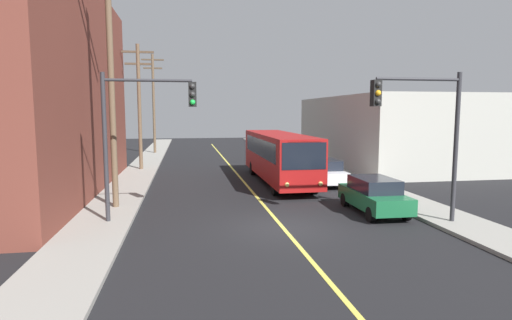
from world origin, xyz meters
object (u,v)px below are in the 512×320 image
Objects in this scene: traffic_signal_left_corner at (144,119)px; utility_pole_near at (111,67)px; city_bus at (278,155)px; parked_car_green at (374,195)px; parked_car_white at (324,172)px; utility_pole_mid at (139,101)px; traffic_signal_right_corner at (422,119)px; parked_car_blue at (295,159)px; utility_pole_far at (154,99)px.

utility_pole_near is at bearing 121.48° from traffic_signal_left_corner.
parked_car_green is at bearing -74.57° from city_bus.
city_bus is 3.18m from parked_car_white.
utility_pole_mid reaches higher than traffic_signal_right_corner.
parked_car_white is 15.57m from utility_pole_mid.
utility_pole_mid reaches higher than traffic_signal_left_corner.
utility_pole_mid reaches higher than city_bus.
parked_car_white is 0.74× the size of traffic_signal_right_corner.
city_bus is at bearing 105.43° from parked_car_green.
utility_pole_mid reaches higher than parked_car_green.
utility_pole_near reaches higher than traffic_signal_right_corner.
city_bus is 2.03× the size of traffic_signal_right_corner.
traffic_signal_left_corner reaches higher than parked_car_green.
city_bus is at bearing 152.83° from parked_car_white.
city_bus is 12.19m from utility_pole_near.
parked_car_blue is 19.91m from utility_pole_far.
utility_pole_mid is at bearing 96.43° from traffic_signal_left_corner.
traffic_signal_left_corner reaches higher than parked_car_blue.
utility_pole_mid reaches higher than parked_car_white.
city_bus is at bearing -37.41° from utility_pole_mid.
traffic_signal_right_corner is at bearing -55.73° from utility_pole_mid.
parked_car_green is at bearing 107.15° from traffic_signal_right_corner.
parked_car_blue is 0.37× the size of utility_pole_near.
utility_pole_near is 13.64m from traffic_signal_right_corner.
utility_pole_mid is (-12.12, 1.36, 4.62)m from parked_car_blue.
parked_car_blue is at bearing -51.39° from utility_pole_far.
utility_pole_near is at bearing -89.87° from utility_pole_far.
parked_car_green is (2.46, -8.92, -0.98)m from city_bus.
parked_car_white is 13.27m from traffic_signal_left_corner.
traffic_signal_left_corner is at bearing -58.52° from utility_pole_near.
utility_pole_mid is at bearing 144.66° from parked_car_white.
utility_pole_mid is 22.50m from traffic_signal_right_corner.
parked_car_green is 0.74× the size of traffic_signal_right_corner.
utility_pole_near is at bearing -134.43° from parked_car_blue.
traffic_signal_left_corner and traffic_signal_right_corner have the same top height.
parked_car_blue is 18.41m from traffic_signal_left_corner.
utility_pole_far is (-11.78, 29.80, 5.18)m from parked_car_green.
parked_car_green is at bearing -53.59° from utility_pole_mid.
parked_car_white is 7.24m from parked_car_blue.
parked_car_blue is at bearing 91.76° from traffic_signal_right_corner.
parked_car_white is 0.74× the size of traffic_signal_left_corner.
utility_pole_near reaches higher than parked_car_green.
city_bus is at bearing 34.30° from utility_pole_near.
utility_pole_near is (-11.95, -4.93, 5.76)m from parked_car_white.
parked_car_white is 1.01× the size of parked_car_blue.
parked_car_blue is at bearing 55.30° from traffic_signal_left_corner.
city_bus is 1.14× the size of utility_pole_far.
utility_pole_mid is 16.37m from traffic_signal_left_corner.
utility_pole_mid is at bearing 126.41° from parked_car_green.
utility_pole_far is at bearing 89.50° from utility_pole_mid.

